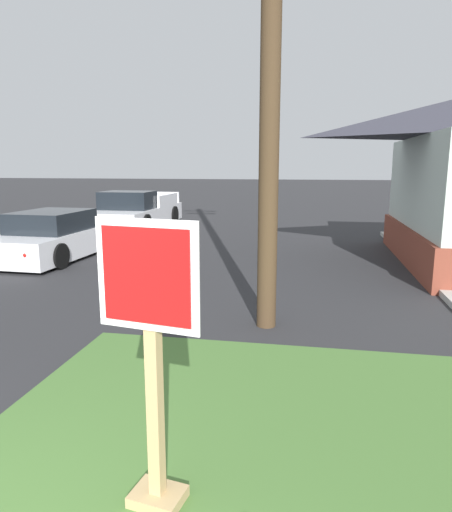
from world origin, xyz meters
TOP-DOWN VIEW (x-y plane):
  - grass_corner_patch at (1.95, 1.51)m, footprint 5.16×5.74m
  - stop_sign at (1.22, 1.29)m, footprint 0.71×0.34m
  - manhole_cover at (0.70, 3.69)m, footprint 0.70×0.70m
  - parked_sedan_white at (-4.42, 9.67)m, footprint 2.02×4.37m
  - pickup_truck_white at (-4.40, 15.26)m, footprint 2.23×5.36m

SIDE VIEW (x-z plane):
  - manhole_cover at x=0.70m, z-range 0.00..0.02m
  - grass_corner_patch at x=1.95m, z-range 0.00..0.08m
  - parked_sedan_white at x=-4.42m, z-range -0.08..1.17m
  - pickup_truck_white at x=-4.40m, z-range -0.12..1.36m
  - stop_sign at x=1.22m, z-range 0.04..2.06m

